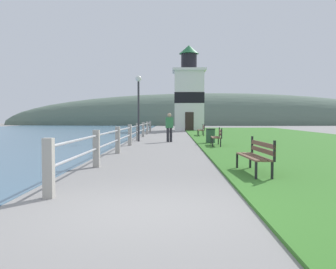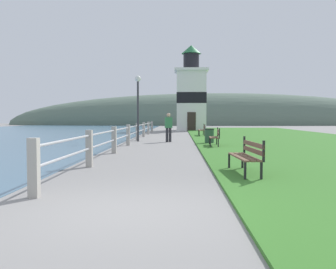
# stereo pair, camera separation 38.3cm
# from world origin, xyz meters

# --- Properties ---
(ground_plane) EXTENTS (160.00, 160.00, 0.00)m
(ground_plane) POSITION_xyz_m (0.00, 0.00, 0.00)
(ground_plane) COLOR gray
(grass_verge) EXTENTS (12.00, 53.46, 0.06)m
(grass_verge) POSITION_xyz_m (7.81, 17.82, 0.03)
(grass_verge) COLOR #387528
(grass_verge) RESTS_ON ground_plane
(seawall_railing) EXTENTS (0.18, 29.48, 1.09)m
(seawall_railing) POSITION_xyz_m (-1.71, 15.65, 0.63)
(seawall_railing) COLOR #A8A399
(seawall_railing) RESTS_ON ground_plane
(park_bench_near) EXTENTS (0.58, 1.97, 0.94)m
(park_bench_near) POSITION_xyz_m (2.64, 3.74, 0.54)
(park_bench_near) COLOR brown
(park_bench_near) RESTS_ON ground_plane
(park_bench_midway) EXTENTS (0.56, 1.71, 0.94)m
(park_bench_midway) POSITION_xyz_m (2.72, 12.79, 0.54)
(park_bench_midway) COLOR brown
(park_bench_midway) RESTS_ON ground_plane
(park_bench_far) EXTENTS (0.51, 1.86, 0.94)m
(park_bench_far) POSITION_xyz_m (2.71, 23.07, 0.54)
(park_bench_far) COLOR brown
(park_bench_far) RESTS_ON ground_plane
(lighthouse) EXTENTS (3.62, 3.62, 9.34)m
(lighthouse) POSITION_xyz_m (2.23, 35.67, 3.92)
(lighthouse) COLOR white
(lighthouse) RESTS_ON ground_plane
(person_strolling) EXTENTS (0.46, 0.33, 1.71)m
(person_strolling) POSITION_xyz_m (0.30, 16.32, 0.93)
(person_strolling) COLOR #28282D
(person_strolling) RESTS_ON ground_plane
(trash_bin) EXTENTS (0.54, 0.54, 0.84)m
(trash_bin) POSITION_xyz_m (2.58, 14.87, 0.42)
(trash_bin) COLOR #2D5138
(trash_bin) RESTS_ON ground_plane
(lamp_post) EXTENTS (0.36, 0.36, 3.96)m
(lamp_post) POSITION_xyz_m (-1.56, 16.83, 2.74)
(lamp_post) COLOR #333338
(lamp_post) RESTS_ON ground_plane
(distant_hillside) EXTENTS (80.00, 16.00, 12.00)m
(distant_hillside) POSITION_xyz_m (8.00, 65.64, 0.00)
(distant_hillside) COLOR #566B5B
(distant_hillside) RESTS_ON ground_plane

